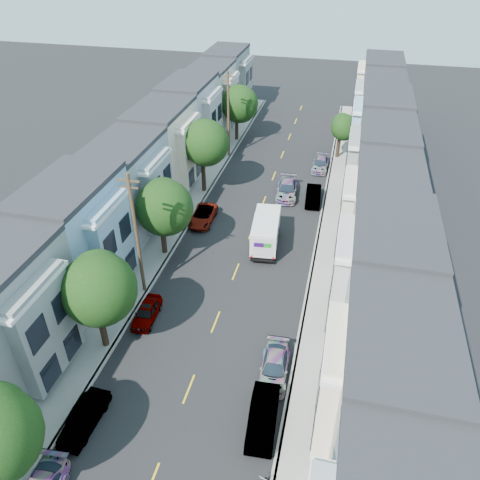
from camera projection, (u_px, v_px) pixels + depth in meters
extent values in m
plane|color=black|center=(216.00, 322.00, 33.62)|extent=(160.00, 160.00, 0.00)
cube|color=black|center=(258.00, 216.00, 45.66)|extent=(12.00, 70.00, 0.02)
cube|color=gray|center=(199.00, 208.00, 46.78)|extent=(0.30, 70.00, 0.15)
cube|color=gray|center=(320.00, 223.00, 44.45)|extent=(0.30, 70.00, 0.15)
cube|color=gray|center=(186.00, 207.00, 47.03)|extent=(2.60, 70.00, 0.15)
cube|color=gray|center=(334.00, 225.00, 44.20)|extent=(2.60, 70.00, 0.15)
cube|color=gold|center=(258.00, 216.00, 45.66)|extent=(0.12, 70.00, 0.01)
cube|color=beige|center=(151.00, 203.00, 47.81)|extent=(5.00, 70.00, 8.50)
cube|color=beige|center=(375.00, 231.00, 43.51)|extent=(5.00, 70.00, 8.50)
cylinder|color=black|center=(4.00, 475.00, 22.68)|extent=(0.44, 0.44, 3.27)
cylinder|color=black|center=(102.00, 327.00, 30.81)|extent=(0.44, 0.44, 3.39)
sphere|color=#295A1A|center=(98.00, 289.00, 28.87)|extent=(4.70, 4.70, 4.70)
cylinder|color=black|center=(164.00, 239.00, 39.77)|extent=(0.44, 0.44, 2.97)
sphere|color=#295A1A|center=(163.00, 208.00, 37.95)|extent=(4.70, 4.70, 4.70)
cylinder|color=black|center=(204.00, 175.00, 48.81)|extent=(0.44, 0.44, 3.86)
sphere|color=#295A1A|center=(205.00, 143.00, 46.73)|extent=(4.70, 4.70, 4.70)
cylinder|color=black|center=(237.00, 129.00, 60.65)|extent=(0.44, 0.44, 3.19)
sphere|color=#295A1A|center=(239.00, 104.00, 58.77)|extent=(4.70, 4.70, 4.70)
cylinder|color=black|center=(338.00, 147.00, 56.20)|extent=(0.44, 0.44, 2.79)
sphere|color=#295A1A|center=(343.00, 127.00, 54.74)|extent=(3.10, 3.10, 3.10)
cylinder|color=#42301E|center=(137.00, 238.00, 33.62)|extent=(0.26, 0.26, 10.00)
cube|color=#42301E|center=(128.00, 181.00, 31.02)|extent=(1.60, 0.12, 0.12)
cylinder|color=#42301E|center=(228.00, 117.00, 54.49)|extent=(0.26, 0.26, 10.00)
cube|color=#42301E|center=(228.00, 76.00, 51.90)|extent=(1.60, 0.12, 0.12)
cube|color=silver|center=(264.00, 235.00, 39.97)|extent=(2.16, 3.86, 2.11)
cube|color=silver|center=(270.00, 219.00, 42.30)|extent=(2.16, 1.80, 1.94)
cube|color=black|center=(265.00, 241.00, 41.28)|extent=(1.98, 5.55, 0.22)
cube|color=#2D0A51|center=(256.00, 244.00, 38.34)|extent=(0.81, 0.04, 0.40)
cube|color=#198C1E|center=(264.00, 245.00, 38.20)|extent=(0.63, 0.04, 0.40)
cylinder|color=black|center=(250.00, 252.00, 40.03)|extent=(0.25, 0.81, 0.81)
cylinder|color=black|center=(272.00, 255.00, 39.65)|extent=(0.25, 0.81, 0.81)
cylinder|color=black|center=(259.00, 230.00, 42.94)|extent=(0.25, 0.81, 0.81)
cylinder|color=black|center=(279.00, 232.00, 42.56)|extent=(0.25, 0.81, 0.81)
imported|color=black|center=(287.00, 190.00, 48.67)|extent=(2.44, 5.01, 1.46)
imported|color=black|center=(84.00, 418.00, 26.38)|extent=(1.48, 3.84, 1.27)
imported|color=gray|center=(147.00, 312.00, 33.57)|extent=(1.63, 3.82, 1.22)
imported|color=black|center=(203.00, 216.00, 44.52)|extent=(2.20, 4.52, 1.24)
imported|color=#444A4C|center=(263.00, 417.00, 26.36)|extent=(1.83, 4.44, 1.45)
imported|color=#BABBC6|center=(274.00, 367.00, 29.40)|extent=(1.97, 4.26, 1.25)
imported|color=black|center=(313.00, 196.00, 47.63)|extent=(1.76, 4.29, 1.40)
imported|color=black|center=(320.00, 164.00, 54.01)|extent=(1.82, 4.16, 1.24)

